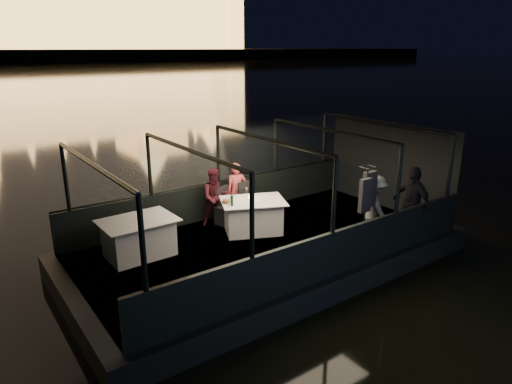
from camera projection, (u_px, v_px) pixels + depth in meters
boat_hull at (266, 262)px, 10.29m from camera, size 8.60×4.40×1.00m
boat_deck at (266, 242)px, 10.15m from camera, size 8.00×4.00×0.04m
gunwale_port at (219, 199)px, 11.55m from camera, size 8.00×0.08×0.90m
gunwale_starboard at (331, 255)px, 8.46m from camera, size 8.00×0.08×0.90m
cabin_glass_port at (218, 155)px, 11.21m from camera, size 8.00×0.02×1.40m
cabin_glass_starboard at (335, 196)px, 8.11m from camera, size 8.00×0.02×1.40m
cabin_roof_glass at (267, 139)px, 9.44m from camera, size 8.00×4.00×0.02m
end_wall_fore at (75, 235)px, 7.57m from camera, size 0.02×4.00×2.30m
end_wall_aft at (388, 165)px, 12.02m from camera, size 0.02×4.00×2.30m
canopy_ribs at (267, 192)px, 9.79m from camera, size 8.00×4.00×2.30m
dining_table_central at (253, 216)px, 10.58m from camera, size 1.75×1.55×0.77m
dining_table_aft at (139, 238)px, 9.34m from camera, size 1.52×1.12×0.79m
chair_port_left at (226, 207)px, 11.00m from camera, size 0.51×0.51×0.90m
chair_port_right at (251, 204)px, 11.15m from camera, size 0.47×0.47×0.98m
coat_stand at (365, 208)px, 9.55m from camera, size 0.63×0.57×1.84m
person_woman_coral at (237, 190)px, 11.30m from camera, size 0.59×0.48×1.42m
person_man_maroon at (215, 195)px, 10.88m from camera, size 0.80×0.69×1.41m
passenger_stripe at (374, 204)px, 9.98m from camera, size 0.75×1.07×1.50m
passenger_dark at (411, 203)px, 10.05m from camera, size 0.45×1.00×1.68m
wine_bottle at (232, 200)px, 10.05m from camera, size 0.08×0.08×0.30m
bread_basket at (226, 201)px, 10.27m from camera, size 0.23×0.23×0.07m
amber_candle at (250, 197)px, 10.58m from camera, size 0.07×0.07×0.09m
plate_near at (265, 197)px, 10.65m from camera, size 0.30×0.30×0.02m
plate_far at (229, 199)px, 10.55m from camera, size 0.29×0.29×0.01m
wine_glass_white at (230, 201)px, 10.14m from camera, size 0.08×0.08×0.17m
wine_glass_red at (247, 192)px, 10.75m from camera, size 0.07×0.07×0.20m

